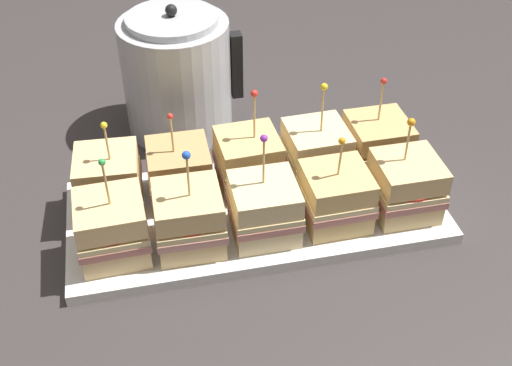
% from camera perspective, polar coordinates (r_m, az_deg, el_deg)
% --- Properties ---
extents(ground_plane, '(6.00, 6.00, 0.00)m').
position_cam_1_polar(ground_plane, '(1.00, 0.00, -2.97)').
color(ground_plane, '#383333').
extents(serving_platter, '(0.57, 0.25, 0.02)m').
position_cam_1_polar(serving_platter, '(0.99, 0.00, -2.58)').
color(serving_platter, white).
rests_on(serving_platter, ground_plane).
extents(sandwich_front_far_left, '(0.10, 0.10, 0.17)m').
position_cam_1_polar(sandwich_front_far_left, '(0.91, -12.66, -3.98)').
color(sandwich_front_far_left, '#DBB77A').
rests_on(sandwich_front_far_left, serving_platter).
extents(sandwich_front_left, '(0.10, 0.10, 0.17)m').
position_cam_1_polar(sandwich_front_left, '(0.90, -5.99, -3.23)').
color(sandwich_front_left, '#DBB77A').
rests_on(sandwich_front_left, serving_platter).
extents(sandwich_front_center, '(0.10, 0.10, 0.17)m').
position_cam_1_polar(sandwich_front_center, '(0.92, 0.55, -2.36)').
color(sandwich_front_center, beige).
rests_on(sandwich_front_center, serving_platter).
extents(sandwich_front_right, '(0.10, 0.10, 0.15)m').
position_cam_1_polar(sandwich_front_right, '(0.94, 7.08, -1.25)').
color(sandwich_front_right, tan).
rests_on(sandwich_front_right, serving_platter).
extents(sandwich_front_far_right, '(0.10, 0.10, 0.16)m').
position_cam_1_polar(sandwich_front_far_right, '(0.98, 13.14, -0.32)').
color(sandwich_front_far_right, '#DBB77A').
rests_on(sandwich_front_far_right, serving_platter).
extents(sandwich_back_far_left, '(0.10, 0.10, 0.16)m').
position_cam_1_polar(sandwich_back_far_left, '(0.99, -12.94, 0.14)').
color(sandwich_back_far_left, '#DBB77A').
rests_on(sandwich_back_far_left, serving_platter).
extents(sandwich_back_left, '(0.10, 0.10, 0.15)m').
position_cam_1_polar(sandwich_back_left, '(0.99, -6.81, 0.93)').
color(sandwich_back_left, tan).
rests_on(sandwich_back_left, serving_platter).
extents(sandwich_back_center, '(0.10, 0.10, 0.17)m').
position_cam_1_polar(sandwich_back_center, '(1.00, -0.62, 1.88)').
color(sandwich_back_center, tan).
rests_on(sandwich_back_center, serving_platter).
extents(sandwich_back_right, '(0.10, 0.10, 0.17)m').
position_cam_1_polar(sandwich_back_right, '(1.02, 5.36, 2.63)').
color(sandwich_back_right, beige).
rests_on(sandwich_back_right, serving_platter).
extents(sandwich_back_far_right, '(0.10, 0.10, 0.17)m').
position_cam_1_polar(sandwich_back_far_right, '(1.05, 10.68, 3.28)').
color(sandwich_back_far_right, tan).
rests_on(sandwich_back_far_right, serving_platter).
extents(kettle_steel, '(0.21, 0.19, 0.24)m').
position_cam_1_polar(kettle_steel, '(1.15, -7.02, 9.55)').
color(kettle_steel, '#B7BABF').
rests_on(kettle_steel, ground_plane).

